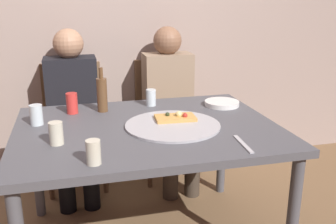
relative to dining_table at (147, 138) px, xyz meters
name	(u,v)px	position (x,y,z in m)	size (l,w,h in m)	color
back_wall	(117,7)	(0.00, 1.12, 0.65)	(6.00, 0.10, 2.60)	gray
dining_table	(147,138)	(0.00, 0.00, 0.00)	(1.38, 1.04, 0.72)	#4C4C51
pizza_tray	(173,125)	(0.13, -0.04, 0.08)	(0.51, 0.51, 0.01)	#ADADB2
pizza_slice_last	(176,117)	(0.17, 0.03, 0.10)	(0.23, 0.14, 0.05)	tan
wine_bottle	(102,94)	(-0.21, 0.33, 0.18)	(0.06, 0.06, 0.27)	brown
tumbler_near	(56,133)	(-0.46, -0.15, 0.13)	(0.07, 0.07, 0.11)	beige
tumbler_far	(36,115)	(-0.57, 0.17, 0.13)	(0.07, 0.07, 0.11)	silver
wine_glass	(93,152)	(-0.31, -0.41, 0.12)	(0.06, 0.06, 0.10)	beige
short_glass	(151,98)	(0.10, 0.38, 0.12)	(0.06, 0.06, 0.10)	silver
soda_can	(72,103)	(-0.38, 0.33, 0.13)	(0.07, 0.07, 0.12)	red
plate_stack	(222,103)	(0.54, 0.26, 0.09)	(0.22, 0.22, 0.03)	white
table_knife	(243,144)	(0.38, -0.37, 0.08)	(0.22, 0.02, 0.01)	#B7B7BC
chair_left	(74,117)	(-0.38, 0.92, -0.13)	(0.44, 0.44, 0.90)	brown
chair_right	(166,110)	(0.33, 0.92, -0.13)	(0.44, 0.44, 0.90)	brown
guest_in_sweater	(73,106)	(-0.38, 0.77, -0.01)	(0.36, 0.56, 1.17)	black
guest_in_beanie	(170,99)	(0.33, 0.77, -0.01)	(0.36, 0.56, 1.17)	#937A60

